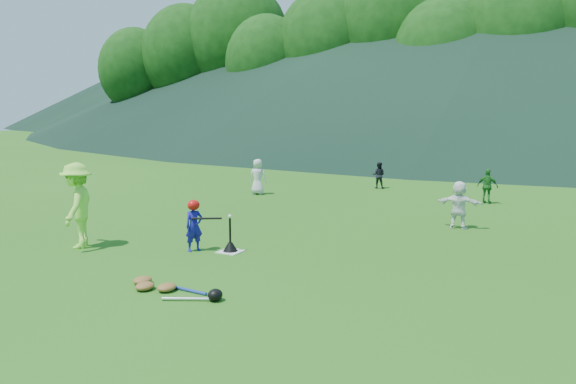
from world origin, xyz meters
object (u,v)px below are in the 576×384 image
(fielder_d, at_px, (459,205))
(batting_tee, at_px, (230,246))
(home_plate, at_px, (230,251))
(batter_child, at_px, (194,226))
(fielder_c, at_px, (488,186))
(fielder_a, at_px, (258,177))
(equipment_pile, at_px, (166,287))
(fielder_b, at_px, (379,175))
(adult_coach, at_px, (77,205))

(fielder_d, xyz_separation_m, batting_tee, (-3.63, -4.48, -0.45))
(home_plate, relative_size, batter_child, 0.44)
(batter_child, distance_m, fielder_c, 9.84)
(fielder_a, xyz_separation_m, equipment_pile, (3.94, -9.40, -0.53))
(fielder_b, xyz_separation_m, fielder_d, (3.96, -5.68, 0.10))
(batter_child, bearing_deg, fielder_b, 25.58)
(home_plate, relative_size, batting_tee, 0.66)
(fielder_a, relative_size, fielder_c, 1.13)
(fielder_a, bearing_deg, batting_tee, 107.17)
(batting_tee, bearing_deg, batter_child, -158.92)
(fielder_a, distance_m, fielder_d, 7.48)
(home_plate, height_order, batting_tee, batting_tee)
(fielder_d, bearing_deg, batter_child, 47.04)
(batter_child, distance_m, adult_coach, 2.51)
(fielder_d, height_order, batting_tee, fielder_d)
(fielder_d, relative_size, batting_tee, 1.71)
(adult_coach, bearing_deg, home_plate, 79.69)
(home_plate, bearing_deg, adult_coach, -159.14)
(adult_coach, xyz_separation_m, fielder_c, (6.70, 9.70, -0.36))
(fielder_a, height_order, fielder_b, fielder_a)
(home_plate, distance_m, batting_tee, 0.12)
(fielder_a, bearing_deg, batter_child, 101.60)
(equipment_pile, bearing_deg, fielder_c, 73.90)
(home_plate, relative_size, adult_coach, 0.25)
(fielder_a, bearing_deg, fielder_b, -143.06)
(fielder_c, height_order, fielder_d, fielder_d)
(batting_tee, distance_m, equipment_pile, 2.59)
(equipment_pile, bearing_deg, batting_tee, 100.61)
(batter_child, bearing_deg, home_plate, -41.33)
(fielder_a, bearing_deg, equipment_pile, 103.12)
(batter_child, bearing_deg, equipment_pile, -125.15)
(fielder_b, height_order, equipment_pile, fielder_b)
(home_plate, bearing_deg, fielder_d, 50.98)
(batter_child, height_order, fielder_d, fielder_d)
(batting_tee, relative_size, equipment_pile, 0.38)
(batter_child, relative_size, adult_coach, 0.58)
(fielder_b, distance_m, equipment_pile, 12.73)
(fielder_d, bearing_deg, fielder_b, -55.77)
(fielder_a, height_order, equipment_pile, fielder_a)
(adult_coach, relative_size, fielder_b, 1.86)
(home_plate, height_order, batter_child, batter_child)
(equipment_pile, bearing_deg, home_plate, 100.61)
(home_plate, distance_m, fielder_b, 10.18)
(batter_child, xyz_separation_m, batting_tee, (0.70, 0.27, -0.39))
(batting_tee, bearing_deg, fielder_c, 66.72)
(adult_coach, distance_m, fielder_a, 8.02)
(fielder_b, xyz_separation_m, fielder_c, (4.01, -1.61, 0.05))
(adult_coach, relative_size, fielder_a, 1.48)
(fielder_a, xyz_separation_m, fielder_d, (7.09, -2.38, -0.02))
(fielder_c, bearing_deg, batting_tee, 76.51)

